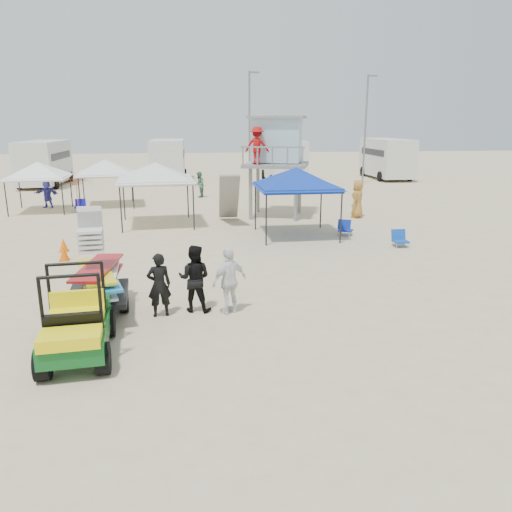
{
  "coord_description": "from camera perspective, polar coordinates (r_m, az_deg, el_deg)",
  "views": [
    {
      "loc": [
        -1.0,
        -9.14,
        4.59
      ],
      "look_at": [
        0.5,
        3.0,
        1.3
      ],
      "focal_mm": 35.0,
      "sensor_mm": 36.0,
      "label": 1
    }
  ],
  "objects": [
    {
      "name": "man_left",
      "position": [
        12.26,
        -11.01,
        -3.27
      ],
      "size": [
        0.64,
        0.48,
        1.58
      ],
      "primitive_type": "imported",
      "rotation": [
        0.0,
        0.0,
        3.33
      ],
      "color": "black",
      "rests_on": "ground"
    },
    {
      "name": "canopy_white_a",
      "position": [
        23.23,
        -11.47,
        10.09
      ],
      "size": [
        3.5,
        3.5,
        3.25
      ],
      "color": "black",
      "rests_on": "ground"
    },
    {
      "name": "surf_trailer",
      "position": [
        12.7,
        -17.81,
        -2.29
      ],
      "size": [
        1.59,
        2.65,
        2.36
      ],
      "color": "black",
      "rests_on": "ground"
    },
    {
      "name": "rv_far_right",
      "position": [
        43.75,
        14.69,
        10.92
      ],
      "size": [
        2.64,
        6.6,
        3.25
      ],
      "color": "silver",
      "rests_on": "ground"
    },
    {
      "name": "cone_far",
      "position": [
        19.54,
        -21.15,
        1.2
      ],
      "size": [
        0.34,
        0.34,
        0.5
      ],
      "primitive_type": "cone",
      "color": "#FF6508",
      "rests_on": "ground"
    },
    {
      "name": "canopy_white_c",
      "position": [
        29.36,
        -16.86,
        10.24
      ],
      "size": [
        3.29,
        3.29,
        3.0
      ],
      "color": "black",
      "rests_on": "ground"
    },
    {
      "name": "rv_far_left",
      "position": [
        40.74,
        -23.06,
        9.95
      ],
      "size": [
        2.64,
        6.8,
        3.25
      ],
      "color": "silver",
      "rests_on": "ground"
    },
    {
      "name": "light_pole_left",
      "position": [
        36.36,
        -0.75,
        14.12
      ],
      "size": [
        0.14,
        0.14,
        8.0
      ],
      "primitive_type": "cylinder",
      "color": "slate",
      "rests_on": "ground"
    },
    {
      "name": "lifeguard_tower",
      "position": [
        24.97,
        2.1,
        12.67
      ],
      "size": [
        3.71,
        3.71,
        4.77
      ],
      "color": "gray",
      "rests_on": "ground"
    },
    {
      "name": "beach_chair_c",
      "position": [
        21.25,
        10.12,
        3.21
      ],
      "size": [
        0.72,
        0.8,
        0.64
      ],
      "color": "#0E2998",
      "rests_on": "ground"
    },
    {
      "name": "man_mid",
      "position": [
        12.45,
        -7.05,
        -2.55
      ],
      "size": [
        0.96,
        0.83,
        1.7
      ],
      "primitive_type": "imported",
      "rotation": [
        0.0,
        0.0,
        2.89
      ],
      "color": "black",
      "rests_on": "ground"
    },
    {
      "name": "rv_mid_right",
      "position": [
        39.85,
        3.14,
        11.02
      ],
      "size": [
        2.64,
        7.0,
        3.25
      ],
      "color": "silver",
      "rests_on": "ground"
    },
    {
      "name": "umbrella_a",
      "position": [
        27.64,
        -19.79,
        6.58
      ],
      "size": [
        2.13,
        2.17,
        1.88
      ],
      "primitive_type": "imported",
      "rotation": [
        0.0,
        0.0,
        -0.04
      ],
      "color": "#B93A13",
      "rests_on": "ground"
    },
    {
      "name": "canopy_white_b",
      "position": [
        28.63,
        -23.74,
        9.53
      ],
      "size": [
        3.02,
        3.02,
        3.0
      ],
      "color": "black",
      "rests_on": "ground"
    },
    {
      "name": "rv_mid_left",
      "position": [
        40.77,
        -10.03,
        10.91
      ],
      "size": [
        2.65,
        6.5,
        3.25
      ],
      "color": "silver",
      "rests_on": "ground"
    },
    {
      "name": "distant_beachgoers",
      "position": [
        29.74,
        -4.15,
        7.79
      ],
      "size": [
        17.42,
        15.66,
        1.86
      ],
      "color": "#A7752F",
      "rests_on": "ground"
    },
    {
      "name": "canopy_blue",
      "position": [
        20.45,
        4.66,
        9.67
      ],
      "size": [
        3.16,
        3.16,
        3.24
      ],
      "color": "black",
      "rests_on": "ground"
    },
    {
      "name": "man_right",
      "position": [
        12.24,
        -3.05,
        -2.84
      ],
      "size": [
        1.04,
        0.87,
        1.66
      ],
      "primitive_type": "imported",
      "rotation": [
        0.0,
        0.0,
        3.71
      ],
      "color": "white",
      "rests_on": "ground"
    },
    {
      "name": "utility_cart",
      "position": [
        10.58,
        -20.03,
        -6.6
      ],
      "size": [
        1.42,
        2.51,
        1.83
      ],
      "color": "#0D541C",
      "rests_on": "ground"
    },
    {
      "name": "beach_chair_a",
      "position": [
        28.23,
        -19.45,
        5.48
      ],
      "size": [
        0.63,
        0.68,
        0.64
      ],
      "color": "#120FA6",
      "rests_on": "ground"
    },
    {
      "name": "beach_chair_b",
      "position": [
        19.76,
        16.08,
        1.96
      ],
      "size": [
        0.55,
        0.58,
        0.64
      ],
      "color": "#0F43A9",
      "rests_on": "ground"
    },
    {
      "name": "light_pole_right",
      "position": [
        39.82,
        12.38,
        13.87
      ],
      "size": [
        0.14,
        0.14,
        8.0
      ],
      "primitive_type": "cylinder",
      "color": "slate",
      "rests_on": "ground"
    },
    {
      "name": "umbrella_b",
      "position": [
        30.93,
        -13.98,
        7.65
      ],
      "size": [
        2.6,
        2.6,
        1.68
      ],
      "primitive_type": "imported",
      "rotation": [
        0.0,
        0.0,
        0.67
      ],
      "color": "#CB8C12",
      "rests_on": "ground"
    },
    {
      "name": "cone_near",
      "position": [
        18.25,
        -21.1,
        0.27
      ],
      "size": [
        0.34,
        0.34,
        0.5
      ],
      "primitive_type": "cone",
      "color": "#E75707",
      "rests_on": "ground"
    },
    {
      "name": "ground",
      "position": [
        10.27,
        -0.73,
        -11.48
      ],
      "size": [
        140.0,
        140.0,
        0.0
      ],
      "primitive_type": "plane",
      "color": "beige",
      "rests_on": "ground"
    }
  ]
}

